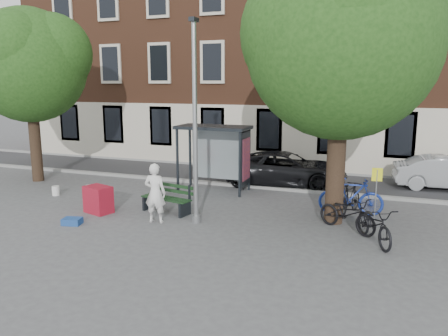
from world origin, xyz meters
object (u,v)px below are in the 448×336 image
bus_shelter (224,144)px  bike_a (347,214)px  red_stand (98,199)px  bench (167,200)px  painter (155,193)px  bike_d (350,199)px  lamppost (195,134)px  bike_c (375,224)px  car_silver (447,173)px  notice_sign (376,185)px  car_dark (286,169)px  bike_b (351,196)px

bus_shelter → bike_a: size_ratio=1.44×
bus_shelter → red_stand: bearing=-124.2°
bench → red_stand: bearing=-146.1°
painter → bike_d: 6.33m
red_stand → painter: bearing=-6.0°
bike_a → red_stand: 8.02m
lamppost → bike_c: (5.24, 0.06, -2.26)m
lamppost → car_silver: (7.83, 7.53, -2.11)m
notice_sign → car_dark: bearing=124.2°
lamppost → painter: bearing=-161.7°
bus_shelter → notice_sign: (5.81, -2.45, -0.65)m
car_dark → car_silver: car_dark is taller
painter → bike_b: size_ratio=0.90×
bench → bike_d: bearing=29.6°
bench → red_stand: (-2.13, -0.86, 0.02)m
bike_c → red_stand: bearing=155.0°
car_dark → bike_c: bearing=-153.4°
lamppost → bike_c: lamppost is taller
bench → bike_b: bearing=29.3°
bus_shelter → bench: (-0.76, -3.40, -1.49)m
bike_b → bike_d: bearing=50.8°
bus_shelter → bike_c: bus_shelter is taller
bike_b → bike_c: size_ratio=1.04×
bike_c → car_silver: 7.90m
lamppost → bus_shelter: 4.24m
painter → bike_a: size_ratio=0.94×
bike_a → red_stand: size_ratio=2.20×
bus_shelter → car_silver: bus_shelter is taller
bench → bike_d: 6.05m
lamppost → bike_b: size_ratio=2.94×
bike_c → bench: bearing=148.0°
bus_shelter → painter: (-0.59, -4.50, -0.98)m
painter → bike_c: (6.44, 0.46, -0.41)m
bike_d → car_dark: bearing=-32.8°
bike_b → bike_d: 0.10m
bench → car_silver: car_silver is taller
painter → bike_b: bearing=-159.1°
painter → bike_b: 6.35m
bike_b → car_dark: (-2.94, 3.48, 0.08)m
painter → red_stand: (-2.30, 0.24, -0.48)m
bus_shelter → car_dark: bus_shelter is taller
lamppost → car_silver: lamppost is taller
bike_a → car_dark: car_dark is taller
car_silver → notice_sign: 6.46m
lamppost → notice_sign: size_ratio=3.44×
painter → car_silver: size_ratio=0.46×
bike_a → notice_sign: bearing=-8.9°
lamppost → bus_shelter: bearing=98.4°
bench → bus_shelter: bearing=89.3°
bike_a → notice_sign: notice_sign is taller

